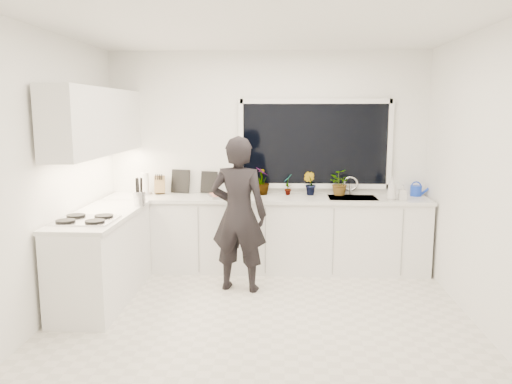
{
  "coord_description": "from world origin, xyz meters",
  "views": [
    {
      "loc": [
        0.19,
        -4.58,
        1.96
      ],
      "look_at": [
        -0.07,
        0.4,
        1.15
      ],
      "focal_mm": 35.0,
      "sensor_mm": 36.0,
      "label": 1
    }
  ],
  "objects": [
    {
      "name": "upper_cabinets",
      "position": [
        -1.79,
        0.7,
        1.85
      ],
      "size": [
        0.34,
        2.1,
        0.7
      ],
      "primitive_type": "cube",
      "color": "white",
      "rests_on": "wall_left"
    },
    {
      "name": "wall_back",
      "position": [
        0.0,
        1.76,
        1.35
      ],
      "size": [
        4.0,
        0.02,
        2.7
      ],
      "primitive_type": "cube",
      "color": "white",
      "rests_on": "ground"
    },
    {
      "name": "floor",
      "position": [
        0.0,
        0.0,
        -0.01
      ],
      "size": [
        4.0,
        3.5,
        0.02
      ],
      "primitive_type": "cube",
      "color": "beige",
      "rests_on": "ground"
    },
    {
      "name": "herb_plants",
      "position": [
        0.51,
        1.61,
        1.08
      ],
      "size": [
        1.26,
        0.37,
        0.34
      ],
      "color": "#26662D",
      "rests_on": "countertop_back"
    },
    {
      "name": "wall_right",
      "position": [
        2.01,
        0.0,
        1.35
      ],
      "size": [
        0.02,
        3.5,
        2.7
      ],
      "primitive_type": "cube",
      "color": "white",
      "rests_on": "ground"
    },
    {
      "name": "pizza",
      "position": [
        -0.48,
        1.42,
        0.95
      ],
      "size": [
        0.46,
        0.39,
        0.01
      ],
      "primitive_type": "cube",
      "rotation": [
        0.0,
        0.0,
        0.34
      ],
      "color": "#BB3B18",
      "rests_on": "pizza_tray"
    },
    {
      "name": "countertop_back",
      "position": [
        0.0,
        1.44,
        0.9
      ],
      "size": [
        3.94,
        0.62,
        0.04
      ],
      "primitive_type": "cube",
      "color": "silver",
      "rests_on": "base_cabinets_back"
    },
    {
      "name": "utensil_crock",
      "position": [
        -1.39,
        0.8,
        1.0
      ],
      "size": [
        0.16,
        0.16,
        0.16
      ],
      "primitive_type": "cylinder",
      "rotation": [
        0.0,
        0.0,
        0.32
      ],
      "color": "silver",
      "rests_on": "countertop_left"
    },
    {
      "name": "soap_bottles",
      "position": [
        1.52,
        1.3,
        1.04
      ],
      "size": [
        0.23,
        0.12,
        0.28
      ],
      "color": "#D8BF66",
      "rests_on": "countertop_back"
    },
    {
      "name": "wall_left",
      "position": [
        -2.01,
        0.0,
        1.35
      ],
      "size": [
        0.02,
        3.5,
        2.7
      ],
      "primitive_type": "cube",
      "color": "white",
      "rests_on": "ground"
    },
    {
      "name": "countertop_left",
      "position": [
        -1.67,
        0.35,
        0.9
      ],
      "size": [
        0.62,
        1.6,
        0.04
      ],
      "primitive_type": "cube",
      "color": "silver",
      "rests_on": "base_cabinets_left"
    },
    {
      "name": "knife_block",
      "position": [
        -1.35,
        1.59,
        1.03
      ],
      "size": [
        0.15,
        0.12,
        0.22
      ],
      "primitive_type": "cube",
      "rotation": [
        0.0,
        0.0,
        0.18
      ],
      "color": "olive",
      "rests_on": "countertop_back"
    },
    {
      "name": "window",
      "position": [
        0.6,
        1.73,
        1.55
      ],
      "size": [
        1.8,
        0.02,
        1.0
      ],
      "primitive_type": "cube",
      "color": "black",
      "rests_on": "wall_back"
    },
    {
      "name": "base_cabinets_back",
      "position": [
        0.0,
        1.45,
        0.44
      ],
      "size": [
        3.92,
        0.58,
        0.88
      ],
      "primitive_type": "cube",
      "color": "white",
      "rests_on": "floor"
    },
    {
      "name": "stovetop",
      "position": [
        -1.69,
        -0.0,
        0.94
      ],
      "size": [
        0.56,
        0.48,
        0.03
      ],
      "primitive_type": "cube",
      "color": "black",
      "rests_on": "countertop_left"
    },
    {
      "name": "ceiling",
      "position": [
        0.0,
        0.0,
        2.71
      ],
      "size": [
        4.0,
        3.5,
        0.02
      ],
      "primitive_type": "cube",
      "color": "white",
      "rests_on": "wall_back"
    },
    {
      "name": "paper_towel_roll",
      "position": [
        -1.54,
        1.55,
        1.05
      ],
      "size": [
        0.13,
        0.13,
        0.26
      ],
      "primitive_type": "cylinder",
      "rotation": [
        0.0,
        0.0,
        0.19
      ],
      "color": "white",
      "rests_on": "countertop_back"
    },
    {
      "name": "picture_frame_small",
      "position": [
        -1.11,
        1.69,
        1.07
      ],
      "size": [
        0.25,
        0.08,
        0.3
      ],
      "primitive_type": "cube",
      "rotation": [
        0.0,
        0.0,
        -0.25
      ],
      "color": "black",
      "rests_on": "countertop_back"
    },
    {
      "name": "faucet",
      "position": [
        1.05,
        1.65,
        1.03
      ],
      "size": [
        0.03,
        0.03,
        0.22
      ],
      "primitive_type": "cylinder",
      "color": "silver",
      "rests_on": "countertop_back"
    },
    {
      "name": "sink",
      "position": [
        1.05,
        1.45,
        0.87
      ],
      "size": [
        0.58,
        0.42,
        0.14
      ],
      "primitive_type": "cube",
      "color": "silver",
      "rests_on": "countertop_back"
    },
    {
      "name": "pizza_tray",
      "position": [
        -0.48,
        1.42,
        0.94
      ],
      "size": [
        0.5,
        0.44,
        0.03
      ],
      "primitive_type": "cube",
      "rotation": [
        0.0,
        0.0,
        0.34
      ],
      "color": "silver",
      "rests_on": "countertop_back"
    },
    {
      "name": "watering_can",
      "position": [
        1.85,
        1.61,
        0.98
      ],
      "size": [
        0.17,
        0.17,
        0.13
      ],
      "primitive_type": "cylinder",
      "rotation": [
        0.0,
        0.0,
        -0.21
      ],
      "color": "blue",
      "rests_on": "countertop_back"
    },
    {
      "name": "person",
      "position": [
        -0.28,
        0.72,
        0.85
      ],
      "size": [
        0.68,
        0.51,
        1.7
      ],
      "primitive_type": "imported",
      "rotation": [
        0.0,
        0.0,
        2.96
      ],
      "color": "black",
      "rests_on": "floor"
    },
    {
      "name": "picture_frame_large",
      "position": [
        -0.74,
        1.69,
        1.06
      ],
      "size": [
        0.22,
        0.08,
        0.28
      ],
      "primitive_type": "cube",
      "rotation": [
        0.0,
        0.0,
        -0.27
      ],
      "color": "black",
      "rests_on": "countertop_back"
    },
    {
      "name": "base_cabinets_left",
      "position": [
        -1.67,
        0.35,
        0.44
      ],
      "size": [
        0.58,
        1.6,
        0.88
      ],
      "primitive_type": "cube",
      "color": "white",
      "rests_on": "floor"
    }
  ]
}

